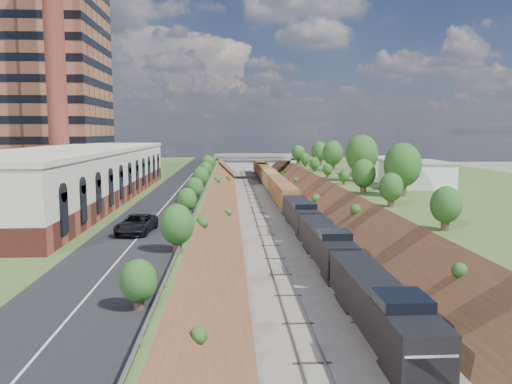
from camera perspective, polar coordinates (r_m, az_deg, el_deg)
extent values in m
plane|color=#6B665B|center=(33.50, 10.90, -18.20)|extent=(400.00, 400.00, 0.00)
cube|color=#435D26|center=(93.66, -18.80, -0.61)|extent=(44.00, 180.00, 5.00)
cube|color=#435D26|center=(98.88, 21.18, -0.33)|extent=(44.00, 180.00, 5.00)
cube|color=brown|center=(90.57, -5.21, -2.11)|extent=(10.00, 180.00, 10.00)
cube|color=brown|center=(92.40, 8.57, -1.98)|extent=(10.00, 180.00, 10.00)
cube|color=gray|center=(90.63, 0.11, -2.01)|extent=(1.58, 180.00, 0.18)
cube|color=gray|center=(91.07, 3.38, -1.98)|extent=(1.58, 180.00, 0.18)
cube|color=black|center=(90.20, -8.10, 1.05)|extent=(8.00, 180.00, 0.10)
cube|color=#99999E|center=(89.89, -5.50, 1.39)|extent=(0.06, 171.00, 0.30)
cube|color=brown|center=(70.87, -19.79, -0.02)|extent=(14.00, 62.00, 2.20)
cube|color=beige|center=(70.58, -19.90, 2.60)|extent=(14.00, 62.00, 4.30)
cube|color=beige|center=(70.45, -19.98, 4.55)|extent=(14.30, 62.30, 0.50)
cube|color=brown|center=(108.49, -23.32, 13.16)|extent=(22.00, 22.00, 44.00)
cylinder|color=brown|center=(90.64, -21.94, 13.30)|extent=(3.20, 3.20, 40.00)
cube|color=gray|center=(151.85, -4.56, 2.71)|extent=(1.50, 8.00, 6.20)
cube|color=gray|center=(153.00, 4.09, 2.75)|extent=(1.50, 8.00, 6.20)
cube|color=gray|center=(151.80, -0.22, 3.91)|extent=(24.00, 8.00, 1.00)
cube|color=gray|center=(147.77, -0.14, 4.13)|extent=(24.00, 0.30, 0.80)
cube|color=gray|center=(155.75, -0.29, 4.28)|extent=(24.00, 0.30, 0.80)
cube|color=silver|center=(87.43, 17.77, 1.89)|extent=(9.00, 12.00, 4.00)
cube|color=silver|center=(108.09, 13.38, 2.82)|extent=(8.00, 10.00, 3.60)
cylinder|color=#473323|center=(74.05, 16.34, 0.56)|extent=(1.30, 1.30, 2.62)
ellipsoid|color=#28511C|center=(73.78, 16.42, 2.99)|extent=(5.25, 5.25, 6.30)
cylinder|color=#473323|center=(50.30, -7.84, -2.92)|extent=(0.66, 0.66, 1.22)
ellipsoid|color=#28511C|center=(50.08, -7.86, -1.27)|extent=(2.45, 2.45, 2.94)
cube|color=black|center=(31.59, 17.07, -19.10)|extent=(2.40, 4.00, 0.90)
cube|color=black|center=(36.22, 13.79, -12.26)|extent=(3.04, 18.24, 2.96)
cube|color=black|center=(29.76, 18.21, -17.96)|extent=(2.80, 3.00, 1.80)
cube|color=silver|center=(29.36, 18.29, -16.19)|extent=(2.80, 3.00, 0.15)
cube|color=black|center=(31.52, 16.36, -11.96)|extent=(2.98, 3.10, 0.90)
cube|color=black|center=(54.22, 7.88, -5.69)|extent=(3.04, 18.24, 2.96)
cube|color=black|center=(72.86, 5.01, -2.41)|extent=(3.04, 18.24, 2.96)
cube|color=brown|center=(130.80, 1.39, 1.89)|extent=(3.04, 97.20, 3.65)
imported|color=black|center=(46.08, -13.51, -3.56)|extent=(3.34, 6.21, 1.66)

